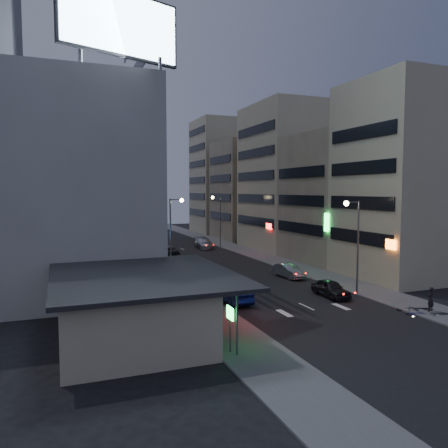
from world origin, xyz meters
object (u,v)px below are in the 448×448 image
road_car_silver (214,279)px  scooter_silver_a (443,304)px  parked_car_right_far (204,243)px  scooter_silver_b (408,299)px  parked_car_right_mid (288,271)px  person (430,299)px  scooter_black_b (430,300)px  parked_car_right_near (331,288)px  parked_car_left (169,251)px  scooter_blue (422,306)px  scooter_black_a (445,306)px  road_car_blue (232,292)px

road_car_silver → scooter_silver_a: 19.11m
parked_car_right_far → scooter_silver_b: (3.66, -38.59, -0.14)m
road_car_silver → parked_car_right_mid: bearing=-163.3°
parked_car_right_mid → person: (3.30, -15.30, 0.30)m
scooter_silver_a → scooter_black_b: (-0.06, 1.20, 0.02)m
parked_car_right_far → scooter_silver_a: size_ratio=2.77×
parked_car_right_near → parked_car_left: 28.61m
parked_car_right_near → road_car_silver: (-8.01, 7.00, 0.05)m
parked_car_right_mid → parked_car_right_far: 24.97m
person → scooter_blue: size_ratio=1.13×
scooter_black_a → scooter_blue: size_ratio=1.05×
parked_car_left → scooter_black_a: 37.15m
parked_car_right_far → road_car_blue: road_car_blue is taller
parked_car_right_far → parked_car_right_mid: bearing=-84.0°
parked_car_right_mid → scooter_black_b: parked_car_right_mid is taller
scooter_black_b → scooter_silver_b: (-1.19, 0.98, -0.09)m
road_car_blue → scooter_silver_a: (13.24, -8.56, -0.07)m
scooter_blue → scooter_black_b: scooter_black_b is taller
person → scooter_blue: (-0.76, -0.01, -0.41)m
road_car_blue → scooter_black_a: (13.11, -8.85, -0.17)m
road_car_silver → scooter_blue: (11.28, -13.72, -0.16)m
parked_car_right_near → scooter_black_a: parked_car_right_near is taller
parked_car_right_near → parked_car_left: (-7.17, 27.70, -0.04)m
parked_car_right_far → road_car_silver: parked_car_right_far is taller
road_car_blue → scooter_blue: road_car_blue is taller
parked_car_left → road_car_blue: 26.42m
parked_car_right_near → person: 7.84m
parked_car_right_far → scooter_black_a: 41.34m
road_car_blue → scooter_silver_b: size_ratio=2.79×
parked_car_left → scooter_black_b: (11.86, -33.74, 0.06)m
parked_car_left → parked_car_right_far: size_ratio=0.90×
scooter_black_a → scooter_black_b: scooter_black_b is taller
scooter_blue → scooter_black_b: bearing=-55.3°
parked_car_right_near → scooter_black_b: size_ratio=2.07×
road_car_silver → scooter_black_a: bearing=137.5°
parked_car_right_near → person: person is taller
scooter_black_a → scooter_silver_b: scooter_silver_b is taller
parked_car_right_mid → scooter_silver_a: size_ratio=2.19×
parked_car_right_mid → scooter_black_b: (3.96, -14.62, 0.03)m
parked_car_right_near → parked_car_right_far: 33.53m
parked_car_right_near → scooter_blue: size_ratio=2.64×
road_car_blue → scooter_black_a: bearing=144.1°
road_car_silver → parked_car_right_near: bearing=145.4°
parked_car_right_near → scooter_silver_b: parked_car_right_near is taller
scooter_black_a → scooter_silver_a: bearing=-2.9°
parked_car_right_far → person: 40.46m
parked_car_left → road_car_silver: bearing=93.2°
parked_car_right_far → scooter_silver_b: bearing=-80.7°
parked_car_right_near → road_car_silver: 10.64m
parked_car_right_near → scooter_blue: 7.48m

